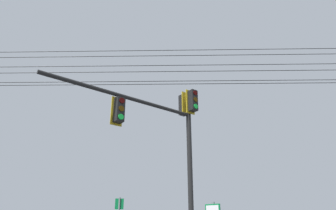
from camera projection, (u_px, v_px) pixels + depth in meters
signal_mast_assembly at (170, 135)px, 11.53m from camera, size 6.27×1.15×7.31m
overhead_wire_span at (152, 68)px, 13.39m from camera, size 24.29×24.52×1.94m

